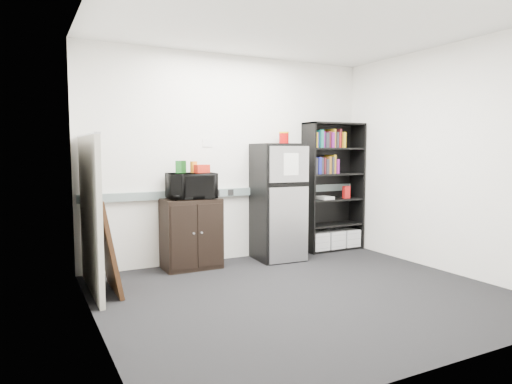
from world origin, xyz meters
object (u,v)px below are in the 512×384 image
cabinet (191,233)px  refrigerator (278,202)px  cubicle_partition (90,214)px  bookshelf (333,188)px  microwave (191,186)px

cabinet → refrigerator: (1.18, -0.08, 0.34)m
cubicle_partition → refrigerator: cubicle_partition is taller
bookshelf → cabinet: size_ratio=2.13×
bookshelf → refrigerator: size_ratio=1.20×
cubicle_partition → microwave: 1.31m
bookshelf → microwave: (-2.20, -0.08, 0.11)m
cabinet → microwave: size_ratio=1.52×
bookshelf → refrigerator: (-1.02, -0.14, -0.14)m
microwave → refrigerator: size_ratio=0.37×
bookshelf → cubicle_partition: size_ratio=1.14×
bookshelf → microwave: size_ratio=3.25×
bookshelf → refrigerator: 1.04m
cabinet → bookshelf: bearing=1.7°
cabinet → refrigerator: 1.23m
cubicle_partition → microwave: bearing=18.3°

